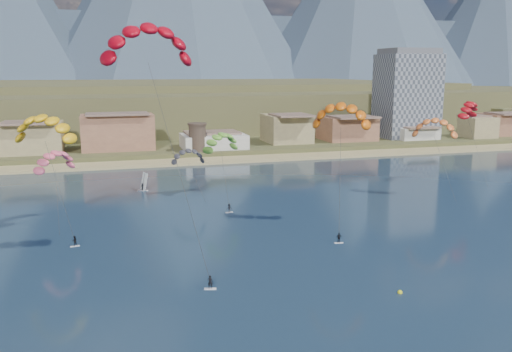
# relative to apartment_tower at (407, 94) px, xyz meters

# --- Properties ---
(ground) EXTENTS (2400.00, 2400.00, 0.00)m
(ground) POSITION_rel_apartment_tower_xyz_m (-85.00, -128.00, -17.82)
(ground) COLOR black
(ground) RESTS_ON ground
(beach) EXTENTS (2200.00, 12.00, 0.90)m
(beach) POSITION_rel_apartment_tower_xyz_m (-85.00, -22.00, -17.57)
(beach) COLOR tan
(beach) RESTS_ON ground
(land) EXTENTS (2200.00, 900.00, 4.00)m
(land) POSITION_rel_apartment_tower_xyz_m (-85.00, 432.00, -17.82)
(land) COLOR brown
(land) RESTS_ON ground
(foothills) EXTENTS (940.00, 210.00, 18.00)m
(foothills) POSITION_rel_apartment_tower_xyz_m (-62.61, 104.47, -8.74)
(foothills) COLOR brown
(foothills) RESTS_ON ground
(town) EXTENTS (400.00, 24.00, 12.00)m
(town) POSITION_rel_apartment_tower_xyz_m (-125.00, -6.00, -9.82)
(town) COLOR beige
(town) RESTS_ON ground
(apartment_tower) EXTENTS (20.00, 16.00, 32.00)m
(apartment_tower) POSITION_rel_apartment_tower_xyz_m (0.00, 0.00, 0.00)
(apartment_tower) COLOR gray
(apartment_tower) RESTS_ON ground
(watchtower) EXTENTS (5.82, 5.82, 8.60)m
(watchtower) POSITION_rel_apartment_tower_xyz_m (-80.00, -14.00, -11.45)
(watchtower) COLOR #47382D
(watchtower) RESTS_ON ground
(kitesurfer_red) EXTENTS (12.72, 13.78, 33.40)m
(kitesurfer_red) POSITION_rel_apartment_tower_xyz_m (-101.68, -104.40, 12.39)
(kitesurfer_red) COLOR silver
(kitesurfer_red) RESTS_ON ground
(kitesurfer_yellow) EXTENTS (11.36, 13.87, 21.01)m
(kitesurfer_yellow) POSITION_rel_apartment_tower_xyz_m (-116.64, -83.44, -0.11)
(kitesurfer_yellow) COLOR silver
(kitesurfer_yellow) RESTS_ON ground
(kitesurfer_orange) EXTENTS (10.96, 14.81, 22.76)m
(kitesurfer_orange) POSITION_rel_apartment_tower_xyz_m (-69.11, -92.44, 1.62)
(kitesurfer_orange) COLOR silver
(kitesurfer_orange) RESTS_ON ground
(kitesurfer_green) EXTENTS (9.74, 18.34, 17.28)m
(kitesurfer_green) POSITION_rel_apartment_tower_xyz_m (-84.01, -66.13, -5.77)
(kitesurfer_green) COLOR silver
(kitesurfer_green) RESTS_ON ground
(distant_kite_pink) EXTENTS (7.99, 8.03, 14.84)m
(distant_kite_pink) POSITION_rel_apartment_tower_xyz_m (-115.79, -79.17, -6.14)
(distant_kite_pink) COLOR #262626
(distant_kite_pink) RESTS_ON ground
(distant_kite_dark) EXTENTS (7.59, 5.68, 12.35)m
(distant_kite_dark) POSITION_rel_apartment_tower_xyz_m (-90.64, -63.86, -8.81)
(distant_kite_dark) COLOR #262626
(distant_kite_dark) RESTS_ON ground
(distant_kite_orange) EXTENTS (9.64, 8.98, 18.32)m
(distant_kite_orange) POSITION_rel_apartment_tower_xyz_m (-41.06, -78.11, -2.66)
(distant_kite_orange) COLOR #262626
(distant_kite_orange) RESTS_ON ground
(distant_kite_red) EXTENTS (9.03, 8.20, 20.71)m
(distant_kite_red) POSITION_rel_apartment_tower_xyz_m (-26.03, -68.68, 0.08)
(distant_kite_red) COLOR #262626
(distant_kite_red) RESTS_ON ground
(windsurfer) EXTENTS (2.33, 2.57, 4.00)m
(windsurfer) POSITION_rel_apartment_tower_xyz_m (-99.64, -56.55, -16.55)
(windsurfer) COLOR silver
(windsurfer) RESTS_ON ground
(buoy) EXTENTS (0.60, 0.60, 0.60)m
(buoy) POSITION_rel_apartment_tower_xyz_m (-74.48, -121.87, -17.72)
(buoy) COLOR yellow
(buoy) RESTS_ON ground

